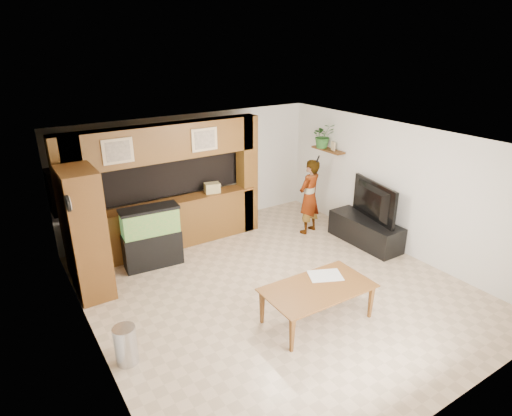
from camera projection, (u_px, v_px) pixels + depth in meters
floor at (275, 288)px, 7.55m from camera, size 6.50×6.50×0.00m
ceiling at (278, 143)px, 6.59m from camera, size 6.50×6.50×0.00m
wall_back at (192, 172)px, 9.60m from camera, size 6.00×0.00×6.00m
wall_left at (88, 270)px, 5.55m from camera, size 0.00×6.50×6.50m
wall_right at (398, 188)px, 8.58m from camera, size 0.00×6.50×6.50m
partition at (162, 187)px, 8.64m from camera, size 4.20×0.99×2.60m
wall_clock at (68, 203)px, 6.13m from camera, size 0.05×0.25×0.25m
wall_shelf at (328, 150)px, 9.88m from camera, size 0.25×0.90×0.04m
pantry_cabinet at (86, 234)px, 7.04m from camera, size 0.55×0.91×2.22m
trash_can at (126, 345)px, 5.73m from camera, size 0.30×0.30×0.56m
aquarium at (152, 238)px, 8.10m from camera, size 1.08×0.41×1.20m
tv_stand at (365, 231)px, 9.11m from camera, size 0.60×1.65×0.55m
television at (368, 201)px, 8.86m from camera, size 0.48×1.40×0.80m
photo_frame at (333, 146)px, 9.71m from camera, size 0.06×0.15×0.20m
potted_plant at (323, 136)px, 9.88m from camera, size 0.63×0.59×0.57m
person at (309, 197)px, 9.44m from camera, size 0.70×0.56×1.69m
microphone at (318, 159)px, 9.01m from camera, size 0.04×0.10×0.16m
dining_table at (318, 305)px, 6.56m from camera, size 1.71×0.98×0.59m
newspaper_a at (325, 275)px, 6.79m from camera, size 0.62×0.55×0.01m
counter_box at (212, 188)px, 9.07m from camera, size 0.35×0.27×0.21m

